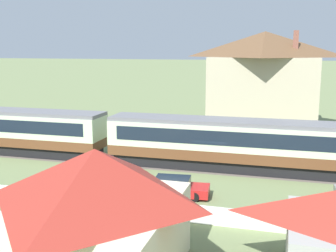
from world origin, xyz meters
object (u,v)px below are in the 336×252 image
Objects in this scene: passenger_train at (242,143)px; cottage_red_roof_2 at (97,212)px; station_house_brown_roof at (264,79)px; parked_car_red at (174,187)px.

passenger_train is 17.78m from cottage_red_roof_2.
station_house_brown_roof reaches higher than parked_car_red.
passenger_train is 5.03× the size of station_house_brown_roof.
passenger_train is at bearing 57.93° from parked_car_red.
passenger_train is at bearing 76.72° from cottage_red_roof_2.
station_house_brown_roof is 1.73× the size of cottage_red_roof_2.
cottage_red_roof_2 is at bearing -97.26° from station_house_brown_roof.
parked_car_red is (-3.99, -25.45, -5.21)m from station_house_brown_roof.
station_house_brown_roof is at bearing 88.57° from passenger_train.
station_house_brown_roof is 26.28m from parked_car_red.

